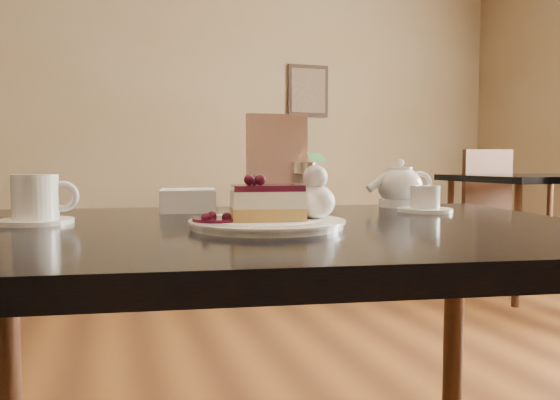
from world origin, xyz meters
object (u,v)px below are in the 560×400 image
object	(u,v)px
dessert_plate	(267,224)
coffee_set	(37,202)
main_table	(263,268)
bg_table_far_right	(533,279)
cheesecake_slice	(267,203)
tea_set	(404,190)

from	to	relation	value
dessert_plate	coffee_set	world-z (taller)	coffee_set
main_table	bg_table_far_right	bearing A→B (deg)	47.76
dessert_plate	bg_table_far_right	size ratio (longest dim) A/B	0.14
main_table	coffee_set	distance (m)	0.41
coffee_set	bg_table_far_right	xyz separation A→B (m)	(2.76, 1.84, -0.70)
dessert_plate	coffee_set	size ratio (longest dim) A/B	1.84
cheesecake_slice	bg_table_far_right	size ratio (longest dim) A/B	0.07
coffee_set	tea_set	xyz separation A→B (m)	(0.78, 0.10, 0.00)
bg_table_far_right	tea_set	bearing A→B (deg)	-140.94
main_table	cheesecake_slice	distance (m)	0.13
coffee_set	tea_set	world-z (taller)	tea_set
main_table	dessert_plate	distance (m)	0.10
bg_table_far_right	dessert_plate	bearing A→B (deg)	-142.15
tea_set	cheesecake_slice	bearing A→B (deg)	-146.43
dessert_plate	tea_set	bearing A→B (deg)	33.57
cheesecake_slice	coffee_set	xyz separation A→B (m)	(-0.37, 0.18, -0.00)
cheesecake_slice	tea_set	size ratio (longest dim) A/B	0.52
bg_table_far_right	main_table	bearing A→B (deg)	-142.75
main_table	tea_set	world-z (taller)	tea_set
tea_set	bg_table_far_right	world-z (taller)	tea_set
coffee_set	tea_set	distance (m)	0.78
main_table	coffee_set	xyz separation A→B (m)	(-0.37, 0.13, 0.11)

